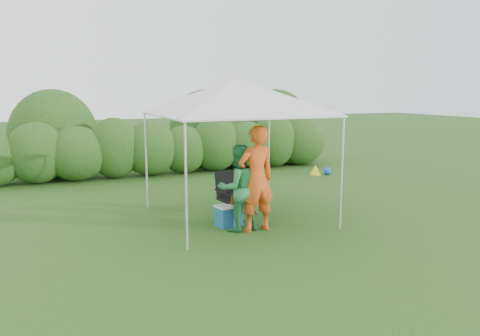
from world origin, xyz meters
name	(u,v)px	position (x,y,z in m)	size (l,w,h in m)	color
ground	(246,224)	(0.00, 0.00, 0.00)	(70.00, 70.00, 0.00)	#2C571B
hedge	(171,148)	(0.13, 6.00, 0.83)	(11.17, 1.53, 1.80)	#2C561B
canopy	(236,97)	(0.00, 0.50, 2.46)	(3.10, 3.10, 2.83)	silver
chair_right	(246,191)	(0.35, 0.80, 0.47)	(0.55, 0.51, 0.83)	black
chair_left	(231,192)	(-0.12, 0.47, 0.55)	(0.65, 0.59, 0.98)	black
man	(256,179)	(0.00, -0.46, 0.98)	(0.72, 0.47, 1.97)	#F6561C
woman	(238,188)	(-0.30, -0.30, 0.81)	(0.78, 0.61, 1.61)	#297D45
cooler	(229,215)	(-0.35, 0.03, 0.21)	(0.55, 0.44, 0.41)	#1F578E
bottle	(232,200)	(-0.29, -0.01, 0.51)	(0.06, 0.06, 0.21)	#592D0C
lawn_toy	(318,170)	(4.27, 4.05, 0.14)	(0.60, 0.50, 0.30)	yellow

